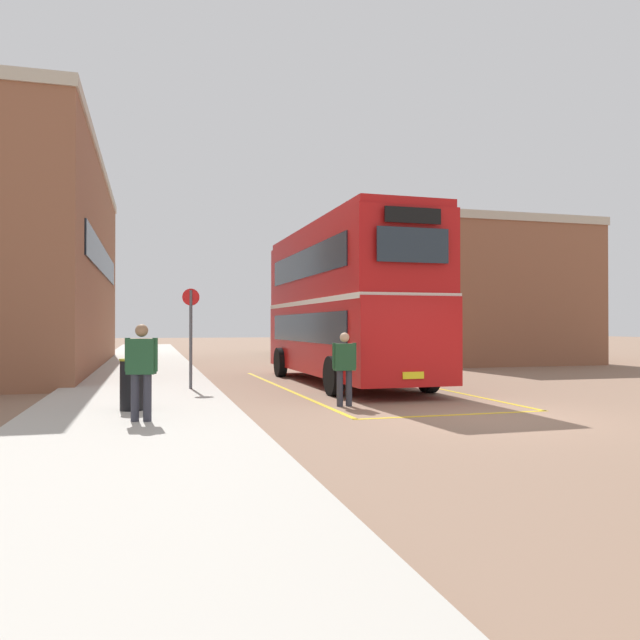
{
  "coord_description": "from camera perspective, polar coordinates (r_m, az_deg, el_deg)",
  "views": [
    {
      "loc": [
        -6.19,
        -10.68,
        1.76
      ],
      "look_at": [
        -0.46,
        10.32,
        1.96
      ],
      "focal_mm": 34.96,
      "sensor_mm": 36.0,
      "label": 1
    }
  ],
  "objects": [
    {
      "name": "ground_plane",
      "position": [
        25.89,
        -1.39,
        -4.42
      ],
      "size": [
        135.6,
        135.6,
        0.0
      ],
      "primitive_type": "plane",
      "color": "#846651"
    },
    {
      "name": "sidewalk_left",
      "position": [
        27.53,
        -15.91,
        -4.03
      ],
      "size": [
        4.0,
        57.6,
        0.14
      ],
      "primitive_type": "cube",
      "color": "#B2ADA3",
      "rests_on": "ground"
    },
    {
      "name": "brick_building_left",
      "position": [
        27.59,
        -26.0,
        4.62
      ],
      "size": [
        6.56,
        19.28,
        8.41
      ],
      "color": "brown",
      "rests_on": "ground"
    },
    {
      "name": "depot_building_right",
      "position": [
        33.6,
        12.6,
        2.13
      ],
      "size": [
        8.12,
        12.79,
        6.61
      ],
      "color": "brown",
      "rests_on": "ground"
    },
    {
      "name": "double_decker_bus",
      "position": [
        18.93,
        2.24,
        1.75
      ],
      "size": [
        3.01,
        9.96,
        4.75
      ],
      "color": "black",
      "rests_on": "ground"
    },
    {
      "name": "single_deck_bus",
      "position": [
        37.83,
        0.25,
        -0.71
      ],
      "size": [
        3.43,
        9.31,
        3.02
      ],
      "color": "black",
      "rests_on": "ground"
    },
    {
      "name": "pedestrian_boarding",
      "position": [
        13.63,
        2.25,
        -4.05
      ],
      "size": [
        0.55,
        0.24,
        1.61
      ],
      "color": "#2D2D38",
      "rests_on": "ground"
    },
    {
      "name": "pedestrian_waiting_near",
      "position": [
        10.99,
        -16.04,
        -4.02
      ],
      "size": [
        0.54,
        0.33,
        1.65
      ],
      "color": "#2D2D38",
      "rests_on": "sidewalk_left"
    },
    {
      "name": "litter_bin",
      "position": [
        12.53,
        -16.78,
        -5.65
      ],
      "size": [
        0.5,
        0.5,
        0.99
      ],
      "color": "black",
      "rests_on": "sidewalk_left"
    },
    {
      "name": "bus_stop_sign",
      "position": [
        16.39,
        -11.74,
        -0.73
      ],
      "size": [
        0.44,
        0.08,
        2.58
      ],
      "color": "#4C4C51",
      "rests_on": "sidewalk_left"
    },
    {
      "name": "bay_marking_yellow",
      "position": [
        17.22,
        4.19,
        -6.38
      ],
      "size": [
        4.45,
        11.98,
        0.01
      ],
      "color": "gold",
      "rests_on": "ground"
    }
  ]
}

